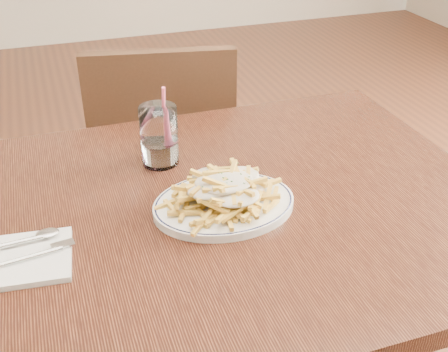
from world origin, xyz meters
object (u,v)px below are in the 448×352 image
object	(u,v)px
fries_plate	(224,204)
loaded_fries	(224,186)
table	(184,244)
chair_far	(164,161)
water_glass	(160,139)

from	to	relation	value
fries_plate	loaded_fries	xyz separation A→B (m)	(-0.00, 0.00, 0.04)
fries_plate	table	bearing A→B (deg)	164.55
chair_far	water_glass	distance (m)	0.55
table	fries_plate	bearing A→B (deg)	-15.45
fries_plate	water_glass	bearing A→B (deg)	108.78
chair_far	water_glass	bearing A→B (deg)	-102.48
fries_plate	loaded_fries	size ratio (longest dim) A/B	1.34
table	water_glass	size ratio (longest dim) A/B	7.06
table	water_glass	xyz separation A→B (m)	(0.00, 0.19, 0.13)
chair_far	water_glass	world-z (taller)	water_glass
loaded_fries	water_glass	bearing A→B (deg)	108.78
chair_far	loaded_fries	world-z (taller)	chair_far
table	fries_plate	distance (m)	0.12
table	loaded_fries	size ratio (longest dim) A/B	5.31
loaded_fries	water_glass	distance (m)	0.22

